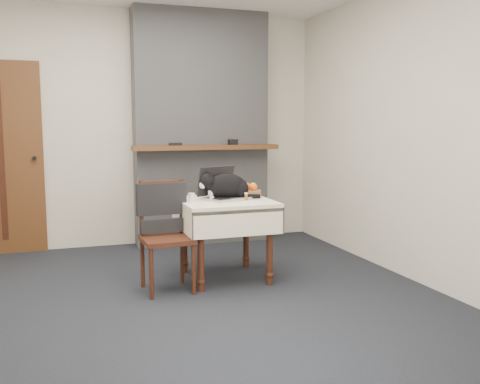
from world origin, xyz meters
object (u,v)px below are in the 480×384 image
object	(u,v)px
pill_bottle	(246,196)
fruit_basket	(249,192)
side_table	(225,213)
cream_jar	(191,197)
chair	(164,220)
door	(2,158)
laptop	(223,191)
cat	(228,187)

from	to	relation	value
pill_bottle	fruit_basket	world-z (taller)	fruit_basket
side_table	fruit_basket	xyz separation A→B (m)	(0.25, 0.09, 0.16)
side_table	cream_jar	xyz separation A→B (m)	(-0.29, 0.02, 0.15)
pill_bottle	chair	bearing A→B (deg)	-178.81
door	side_table	world-z (taller)	door
cream_jar	side_table	bearing A→B (deg)	-4.11
side_table	laptop	xyz separation A→B (m)	(-0.00, 0.06, 0.18)
laptop	cream_jar	distance (m)	0.29
laptop	fruit_basket	distance (m)	0.26
laptop	pill_bottle	size ratio (longest dim) A/B	7.21
cat	cream_jar	distance (m)	0.34
door	cream_jar	xyz separation A→B (m)	(1.62, -1.60, -0.27)
pill_bottle	cream_jar	bearing A→B (deg)	166.94
cat	pill_bottle	size ratio (longest dim) A/B	8.05
laptop	fruit_basket	bearing A→B (deg)	-14.62
door	fruit_basket	size ratio (longest dim) A/B	8.93
door	pill_bottle	bearing A→B (deg)	-39.44
side_table	pill_bottle	bearing A→B (deg)	-27.38
side_table	door	bearing A→B (deg)	139.68
pill_bottle	fruit_basket	size ratio (longest dim) A/B	0.30
side_table	pill_bottle	size ratio (longest dim) A/B	11.77
cream_jar	fruit_basket	bearing A→B (deg)	7.39
laptop	cream_jar	xyz separation A→B (m)	(-0.29, -0.03, -0.04)
pill_bottle	chair	xyz separation A→B (m)	(-0.72, -0.01, -0.16)
door	cream_jar	bearing A→B (deg)	-44.71
door	cat	size ratio (longest dim) A/B	3.75
laptop	cat	world-z (taller)	laptop
side_table	cream_jar	size ratio (longest dim) A/B	11.42
cat	side_table	bearing A→B (deg)	-144.05
cream_jar	fruit_basket	size ratio (longest dim) A/B	0.30
cat	fruit_basket	xyz separation A→B (m)	(0.22, 0.07, -0.06)
door	cat	bearing A→B (deg)	-39.40
laptop	door	bearing A→B (deg)	118.02
side_table	laptop	size ratio (longest dim) A/B	1.63
cat	chair	world-z (taller)	cat
pill_bottle	chair	world-z (taller)	chair
cat	pill_bottle	xyz separation A→B (m)	(0.13, -0.11, -0.08)
door	side_table	size ratio (longest dim) A/B	2.56
door	side_table	distance (m)	2.55
door	cat	distance (m)	2.53
side_table	chair	size ratio (longest dim) A/B	0.87
side_table	cream_jar	distance (m)	0.33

